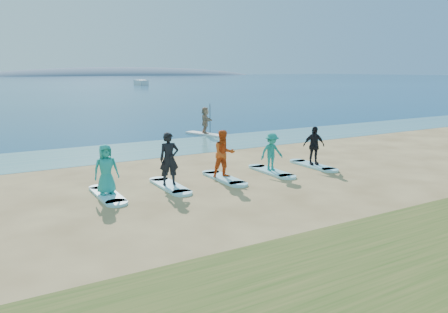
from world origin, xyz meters
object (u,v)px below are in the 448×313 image
surfboard_2 (224,178)px  student_2 (224,154)px  paddleboard (205,134)px  surfboard_1 (170,186)px  boat_offshore_b (141,85)px  surfboard_3 (271,171)px  student_4 (314,146)px  surfboard_4 (313,165)px  paddleboarder (205,120)px  student_0 (106,169)px  student_1 (169,159)px  surfboard_0 (107,195)px  student_3 (272,152)px

surfboard_2 → student_2: size_ratio=1.21×
paddleboard → surfboard_1: (-7.08, -10.59, -0.01)m
boat_offshore_b → surfboard_3: 102.91m
boat_offshore_b → student_4: student_4 is taller
surfboard_1 → student_2: size_ratio=1.21×
paddleboard → student_2: (-4.82, -10.59, 0.94)m
surfboard_3 → surfboard_4: (2.26, 0.00, 0.00)m
paddleboarder → surfboard_2: 11.68m
student_2 → student_0: bearing=-173.7°
paddleboarder → student_1: 12.74m
student_2 → surfboard_3: size_ratio=0.83×
paddleboard → student_1: (-7.08, -10.59, 0.98)m
paddleboard → surfboard_3: paddleboard is taller
surfboard_1 → student_4: size_ratio=1.32×
paddleboarder → surfboard_2: (-4.82, -10.59, -0.92)m
student_2 → boat_offshore_b: bearing=78.2°
paddleboarder → surfboard_0: size_ratio=0.77×
paddleboard → surfboard_0: size_ratio=1.36×
student_1 → student_3: bearing=11.5°
surfboard_2 → student_3: student_3 is taller
student_3 → student_4: 2.26m
boat_offshore_b → student_3: student_3 is taller
student_2 → surfboard_4: (4.51, 0.00, -0.96)m
paddleboard → surfboard_4: size_ratio=1.36×
surfboard_3 → student_2: bearing=180.0°
student_0 → surfboard_3: 6.83m
paddleboard → student_1: 12.78m
surfboard_3 → student_1: bearing=180.0°
surfboard_2 → surfboard_3: 2.26m
paddleboard → student_1: bearing=-141.9°
paddleboarder → student_2: bearing=167.1°
surfboard_1 → surfboard_2: size_ratio=1.00×
surfboard_1 → student_3: student_3 is taller
paddleboard → student_3: (-2.56, -10.59, 0.80)m
student_0 → surfboard_3: (6.77, 0.00, -0.88)m
surfboard_0 → student_1: 2.47m
surfboard_1 → surfboard_4: size_ratio=1.00×
paddleboard → surfboard_1: 12.74m
boat_offshore_b → surfboard_4: (-27.64, -98.47, 0.04)m
paddleboarder → boat_offshore_b: 92.03m
student_0 → surfboard_1: (2.26, 0.00, -0.88)m
paddleboarder → surfboard_1: paddleboarder is taller
student_1 → student_4: bearing=11.5°
surfboard_0 → surfboard_3: size_ratio=1.00×
student_4 → surfboard_0: bearing=-162.6°
student_2 → student_4: bearing=6.3°
paddleboarder → surfboard_4: bearing=-170.1°
boat_offshore_b → student_3: (-29.89, -98.47, 0.86)m
student_0 → surfboard_3: bearing=1.4°
student_3 → surfboard_0: bearing=-174.7°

